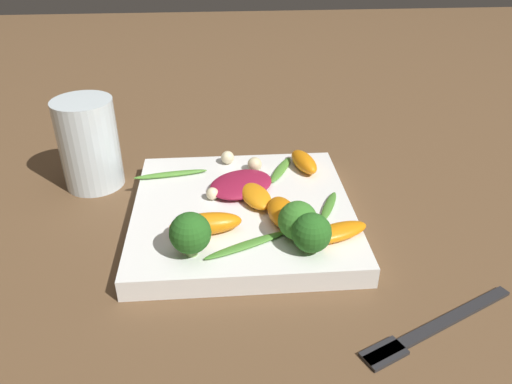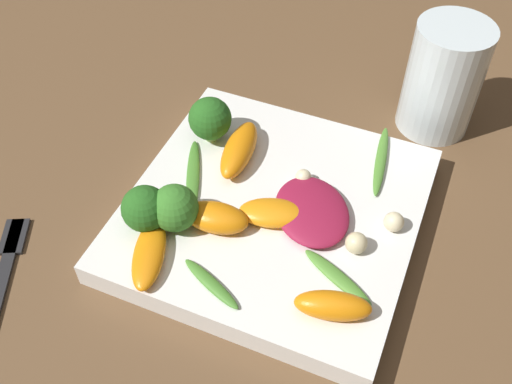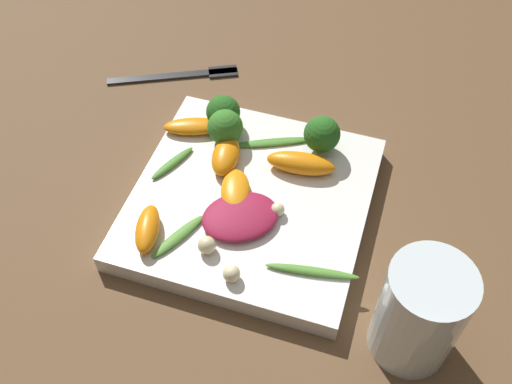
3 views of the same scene
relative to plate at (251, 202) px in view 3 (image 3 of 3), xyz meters
The scene contains 20 objects.
ground_plane 0.01m from the plate, ahead, with size 2.40×2.40×0.00m, color brown.
plate is the anchor object (origin of this frame).
drinking_glass 0.22m from the plate, 29.05° to the right, with size 0.07×0.07×0.12m.
fork 0.24m from the plate, 128.99° to the left, with size 0.16×0.09×0.01m.
radicchio_leaf_0 0.04m from the plate, 87.71° to the right, with size 0.10×0.10×0.01m.
orange_segment_0 0.03m from the plate, 161.09° to the right, with size 0.05×0.07×0.02m.
orange_segment_1 0.07m from the plate, 51.13° to the left, with size 0.08×0.03×0.02m.
orange_segment_2 0.12m from the plate, 136.04° to the right, with size 0.04×0.06×0.02m.
orange_segment_3 0.06m from the plate, 138.63° to the left, with size 0.04×0.06×0.02m.
orange_segment_4 0.12m from the plate, 142.46° to the left, with size 0.08×0.05×0.01m.
broccoli_floret_0 0.11m from the plate, 124.96° to the left, with size 0.04×0.04×0.04m.
broccoli_floret_1 0.11m from the plate, 57.65° to the left, with size 0.04×0.04×0.05m.
broccoli_floret_2 0.09m from the plate, 127.77° to the left, with size 0.04×0.04×0.04m.
arugula_sprig_0 0.09m from the plate, 125.24° to the right, with size 0.04×0.07×0.01m.
arugula_sprig_1 0.08m from the plate, 91.27° to the left, with size 0.09×0.05×0.00m.
arugula_sprig_2 0.11m from the plate, 40.37° to the right, with size 0.09×0.02×0.01m.
arugula_sprig_3 0.10m from the plate, behind, with size 0.04×0.06×0.01m.
macadamia_nut_0 0.11m from the plate, 82.24° to the right, with size 0.02×0.02×0.02m.
macadamia_nut_1 0.04m from the plate, 23.77° to the right, with size 0.01×0.01×0.01m.
macadamia_nut_2 0.09m from the plate, 103.92° to the right, with size 0.02×0.02×0.02m.
Camera 3 is at (0.13, -0.38, 0.53)m, focal length 42.00 mm.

